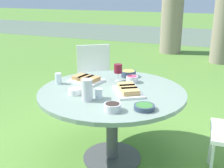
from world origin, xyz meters
name	(u,v)px	position (x,y,z in m)	size (l,w,h in m)	color
ground_plane	(112,158)	(0.00, 0.00, 0.00)	(40.00, 40.00, 0.00)	#5B8C38
river_strip	(199,36)	(0.00, 8.50, 0.00)	(40.00, 4.33, 0.01)	#6B7F5B
dining_table	(112,101)	(0.00, 0.00, 0.60)	(1.34, 1.34, 0.71)	#4C4C51
chair_near_right	(95,74)	(-0.65, 1.00, 0.52)	(0.60, 0.59, 0.89)	silver
water_pitcher	(87,90)	(-0.09, -0.31, 0.80)	(0.10, 0.09, 0.18)	silver
wine_glass	(118,69)	(-0.05, 0.28, 0.83)	(0.08, 0.08, 0.17)	silver
platter_bread_main	(128,90)	(0.16, -0.01, 0.74)	(0.37, 0.41, 0.06)	white
platter_charcuterie	(86,79)	(-0.33, 0.13, 0.74)	(0.35, 0.29, 0.06)	white
bowl_fries	(128,73)	(0.00, 0.46, 0.75)	(0.16, 0.16, 0.06)	#334256
bowl_salad	(144,107)	(0.39, -0.31, 0.73)	(0.16, 0.16, 0.04)	#334256
bowl_olives	(112,107)	(0.18, -0.43, 0.74)	(0.13, 0.13, 0.06)	silver
bowl_dip_red	(132,79)	(0.09, 0.29, 0.74)	(0.12, 0.12, 0.06)	silver
bowl_dip_cream	(75,91)	(-0.26, -0.21, 0.74)	(0.11, 0.11, 0.05)	white
cup_water_near	(99,94)	(-0.03, -0.23, 0.75)	(0.06, 0.06, 0.08)	silver
cup_water_far	(58,78)	(-0.55, -0.02, 0.76)	(0.06, 0.06, 0.11)	silver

